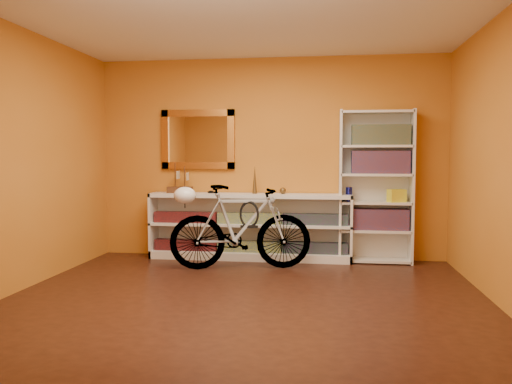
# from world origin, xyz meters

# --- Properties ---
(floor) EXTENTS (4.50, 4.00, 0.01)m
(floor) POSITION_xyz_m (0.00, 0.00, -0.01)
(floor) COLOR black
(floor) RESTS_ON ground
(ceiling) EXTENTS (4.50, 4.00, 0.01)m
(ceiling) POSITION_xyz_m (0.00, 0.00, 2.60)
(ceiling) COLOR silver
(ceiling) RESTS_ON ground
(back_wall) EXTENTS (4.50, 0.01, 2.60)m
(back_wall) POSITION_xyz_m (0.00, 2.00, 1.30)
(back_wall) COLOR #BA691C
(back_wall) RESTS_ON ground
(left_wall) EXTENTS (0.01, 4.00, 2.60)m
(left_wall) POSITION_xyz_m (-2.25, 0.00, 1.30)
(left_wall) COLOR #BA691C
(left_wall) RESTS_ON ground
(right_wall) EXTENTS (0.01, 4.00, 2.60)m
(right_wall) POSITION_xyz_m (2.25, 0.00, 1.30)
(right_wall) COLOR #BA691C
(right_wall) RESTS_ON ground
(gilt_mirror) EXTENTS (0.98, 0.06, 0.78)m
(gilt_mirror) POSITION_xyz_m (-0.95, 1.97, 1.55)
(gilt_mirror) COLOR #9C591C
(gilt_mirror) RESTS_ON back_wall
(wall_socket) EXTENTS (0.09, 0.02, 0.09)m
(wall_socket) POSITION_xyz_m (0.90, 1.99, 0.25)
(wall_socket) COLOR silver
(wall_socket) RESTS_ON back_wall
(console_unit) EXTENTS (2.60, 0.35, 0.85)m
(console_unit) POSITION_xyz_m (-0.24, 1.81, 0.42)
(console_unit) COLOR silver
(console_unit) RESTS_ON floor
(cd_row_lower) EXTENTS (2.50, 0.13, 0.14)m
(cd_row_lower) POSITION_xyz_m (-0.24, 1.79, 0.17)
(cd_row_lower) COLOR black
(cd_row_lower) RESTS_ON console_unit
(cd_row_upper) EXTENTS (2.50, 0.13, 0.14)m
(cd_row_upper) POSITION_xyz_m (-0.24, 1.79, 0.54)
(cd_row_upper) COLOR navy
(cd_row_upper) RESTS_ON console_unit
(model_ship) EXTENTS (0.34, 0.16, 0.39)m
(model_ship) POSITION_xyz_m (-1.16, 1.81, 1.05)
(model_ship) COLOR #3E2111
(model_ship) RESTS_ON console_unit
(toy_car) EXTENTS (0.00, 0.00, 0.00)m
(toy_car) POSITION_xyz_m (-0.73, 1.81, 0.85)
(toy_car) COLOR black
(toy_car) RESTS_ON console_unit
(bronze_ornament) EXTENTS (0.06, 0.06, 0.36)m
(bronze_ornament) POSITION_xyz_m (-0.17, 1.81, 1.03)
(bronze_ornament) COLOR brown
(bronze_ornament) RESTS_ON console_unit
(decorative_orb) EXTENTS (0.08, 0.08, 0.08)m
(decorative_orb) POSITION_xyz_m (0.19, 1.81, 0.89)
(decorative_orb) COLOR brown
(decorative_orb) RESTS_ON console_unit
(bookcase) EXTENTS (0.90, 0.30, 1.90)m
(bookcase) POSITION_xyz_m (1.35, 1.84, 0.95)
(bookcase) COLOR silver
(bookcase) RESTS_ON floor
(book_row_a) EXTENTS (0.70, 0.22, 0.26)m
(book_row_a) POSITION_xyz_m (1.40, 1.84, 0.55)
(book_row_a) COLOR maroon
(book_row_a) RESTS_ON bookcase
(book_row_b) EXTENTS (0.70, 0.22, 0.28)m
(book_row_b) POSITION_xyz_m (1.40, 1.84, 1.25)
(book_row_b) COLOR maroon
(book_row_b) RESTS_ON bookcase
(book_row_c) EXTENTS (0.70, 0.22, 0.25)m
(book_row_c) POSITION_xyz_m (1.40, 1.84, 1.59)
(book_row_c) COLOR #184B54
(book_row_c) RESTS_ON bookcase
(travel_mug) EXTENTS (0.08, 0.08, 0.18)m
(travel_mug) POSITION_xyz_m (1.02, 1.82, 0.85)
(travel_mug) COLOR navy
(travel_mug) RESTS_ON bookcase
(red_tin) EXTENTS (0.18, 0.18, 0.18)m
(red_tin) POSITION_xyz_m (1.15, 1.87, 1.56)
(red_tin) COLOR maroon
(red_tin) RESTS_ON bookcase
(yellow_bag) EXTENTS (0.24, 0.20, 0.16)m
(yellow_bag) POSITION_xyz_m (1.60, 1.80, 0.84)
(yellow_bag) COLOR yellow
(yellow_bag) RESTS_ON bookcase
(bicycle) EXTENTS (0.79, 1.75, 1.00)m
(bicycle) POSITION_xyz_m (-0.25, 1.23, 0.50)
(bicycle) COLOR silver
(bicycle) RESTS_ON floor
(helmet) EXTENTS (0.26, 0.25, 0.20)m
(helmet) POSITION_xyz_m (-0.89, 1.09, 0.88)
(helmet) COLOR white
(helmet) RESTS_ON bicycle
(u_lock) EXTENTS (0.23, 0.02, 0.23)m
(u_lock) POSITION_xyz_m (-0.16, 1.25, 0.65)
(u_lock) COLOR black
(u_lock) RESTS_ON bicycle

